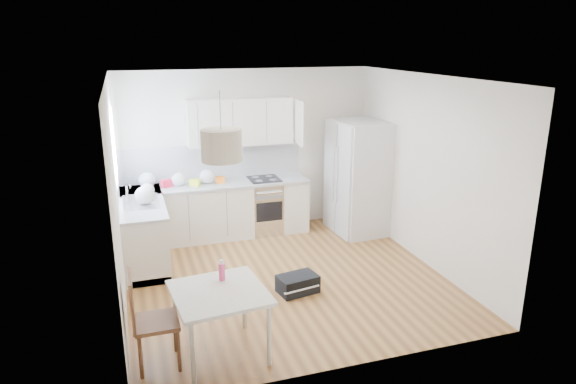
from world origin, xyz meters
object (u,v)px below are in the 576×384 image
object	(u,v)px
dining_table	(219,298)
refrigerator	(359,178)
gym_bag	(298,284)
dining_chair	(156,320)

from	to	relation	value
dining_table	refrigerator	bearing A→B (deg)	38.73
refrigerator	dining_table	size ratio (longest dim) A/B	1.89
gym_bag	dining_chair	bearing A→B (deg)	-160.91
refrigerator	dining_table	bearing A→B (deg)	-139.44
refrigerator	gym_bag	world-z (taller)	refrigerator
dining_chair	gym_bag	size ratio (longest dim) A/B	2.03
refrigerator	dining_chair	size ratio (longest dim) A/B	1.86
dining_table	gym_bag	size ratio (longest dim) A/B	2.00
gym_bag	dining_table	bearing A→B (deg)	-149.38
dining_table	dining_chair	xyz separation A→B (m)	(-0.63, 0.01, -0.14)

